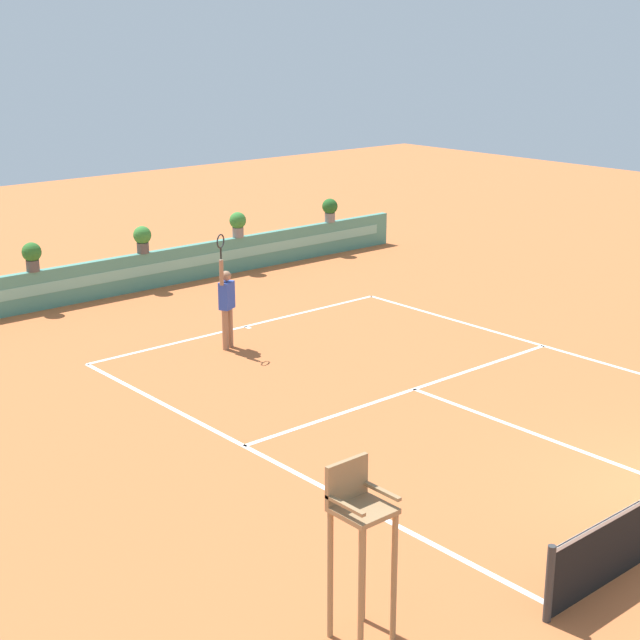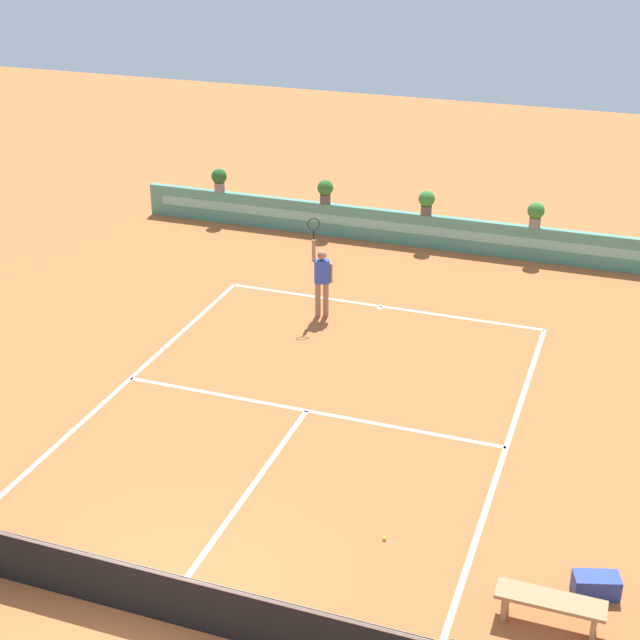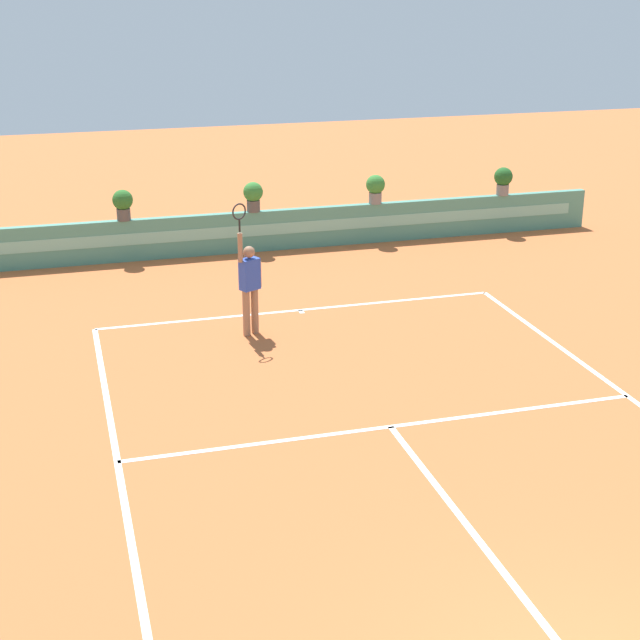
{
  "view_description": "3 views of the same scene",
  "coord_description": "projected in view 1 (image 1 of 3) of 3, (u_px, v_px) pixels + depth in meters",
  "views": [
    {
      "loc": [
        -13.01,
        -5.83,
        6.74
      ],
      "look_at": [
        -0.5,
        8.62,
        1.0
      ],
      "focal_mm": 54.77,
      "sensor_mm": 36.0,
      "label": 1
    },
    {
      "loc": [
        5.94,
        -9.43,
        10.11
      ],
      "look_at": [
        -0.5,
        8.62,
        1.0
      ],
      "focal_mm": 53.48,
      "sensor_mm": 36.0,
      "label": 2
    },
    {
      "loc": [
        -4.61,
        -5.99,
        6.62
      ],
      "look_at": [
        -0.5,
        8.62,
        1.0
      ],
      "focal_mm": 53.87,
      "sensor_mm": 36.0,
      "label": 3
    }
  ],
  "objects": [
    {
      "name": "potted_plant_far_right",
      "position": [
        330.0,
        209.0,
        29.93
      ],
      "size": [
        0.48,
        0.48,
        0.72
      ],
      "color": "gray",
      "rests_on": "back_wall_barrier"
    },
    {
      "name": "potted_plant_right",
      "position": [
        238.0,
        223.0,
        27.74
      ],
      "size": [
        0.48,
        0.48,
        0.72
      ],
      "color": "gray",
      "rests_on": "back_wall_barrier"
    },
    {
      "name": "potted_plant_centre",
      "position": [
        142.0,
        238.0,
        25.78
      ],
      "size": [
        0.48,
        0.48,
        0.72
      ],
      "color": "#514C47",
      "rests_on": "back_wall_barrier"
    },
    {
      "name": "court_lines",
      "position": [
        402.0,
        385.0,
        19.17
      ],
      "size": [
        8.32,
        11.94,
        0.01
      ],
      "color": "white",
      "rests_on": "ground"
    },
    {
      "name": "ground_plane",
      "position": [
        429.0,
        395.0,
        18.66
      ],
      "size": [
        60.0,
        60.0,
        0.0
      ],
      "primitive_type": "plane",
      "color": "#BC6033"
    },
    {
      "name": "tennis_player",
      "position": [
        227.0,
        302.0,
        21.08
      ],
      "size": [
        0.57,
        0.35,
        2.58
      ],
      "color": "#9E7051",
      "rests_on": "ground"
    },
    {
      "name": "potted_plant_left",
      "position": [
        32.0,
        255.0,
        23.83
      ],
      "size": [
        0.48,
        0.48,
        0.72
      ],
      "color": "#514C47",
      "rests_on": "back_wall_barrier"
    },
    {
      "name": "umpire_chair",
      "position": [
        359.0,
        531.0,
        10.89
      ],
      "size": [
        0.6,
        0.6,
        2.14
      ],
      "color": "#99754C",
      "rests_on": "ground"
    },
    {
      "name": "back_wall_barrier",
      "position": [
        144.0,
        271.0,
        26.03
      ],
      "size": [
        18.0,
        0.21,
        1.0
      ],
      "color": "#4C8E7A",
      "rests_on": "ground"
    }
  ]
}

